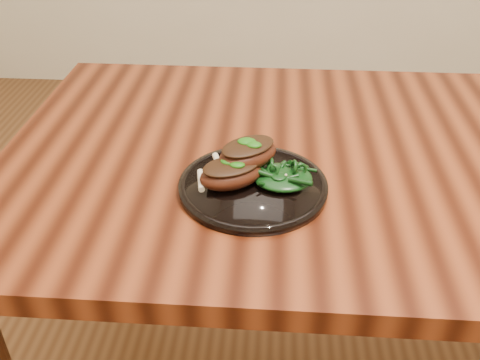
# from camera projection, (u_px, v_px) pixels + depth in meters

# --- Properties ---
(desk) EXTENTS (1.60, 0.80, 0.75)m
(desk) POSITION_uv_depth(u_px,v_px,m) (423.00, 191.00, 1.03)
(desk) COLOR black
(desk) RESTS_ON ground
(plate) EXTENTS (0.25, 0.25, 0.02)m
(plate) POSITION_uv_depth(u_px,v_px,m) (253.00, 186.00, 0.89)
(plate) COLOR black
(plate) RESTS_ON desk
(lamb_chop_front) EXTENTS (0.13, 0.11, 0.05)m
(lamb_chop_front) POSITION_uv_depth(u_px,v_px,m) (231.00, 173.00, 0.87)
(lamb_chop_front) COLOR #41190C
(lamb_chop_front) RESTS_ON plate
(lamb_chop_back) EXTENTS (0.13, 0.12, 0.05)m
(lamb_chop_back) POSITION_uv_depth(u_px,v_px,m) (247.00, 153.00, 0.88)
(lamb_chop_back) COLOR #41190C
(lamb_chop_back) RESTS_ON plate
(herb_smear) EXTENTS (0.08, 0.05, 0.01)m
(herb_smear) POSITION_uv_depth(u_px,v_px,m) (237.00, 164.00, 0.93)
(herb_smear) COLOR #0D4307
(herb_smear) RESTS_ON plate
(greens_heap) EXTENTS (0.10, 0.09, 0.04)m
(greens_heap) POSITION_uv_depth(u_px,v_px,m) (283.00, 174.00, 0.88)
(greens_heap) COLOR black
(greens_heap) RESTS_ON plate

